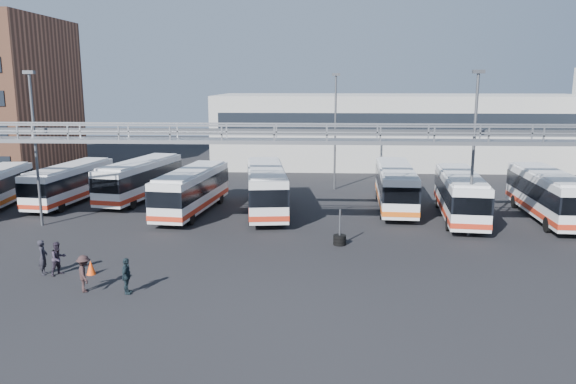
{
  "coord_description": "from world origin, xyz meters",
  "views": [
    {
      "loc": [
        2.5,
        -27.65,
        9.56
      ],
      "look_at": [
        0.69,
        6.0,
        2.87
      ],
      "focal_mm": 35.0,
      "sensor_mm": 36.0,
      "label": 1
    }
  ],
  "objects_px": {
    "bus_7": "(460,194)",
    "tire_stack": "(340,239)",
    "bus_8": "(548,194)",
    "pedestrian_b": "(58,258)",
    "pedestrian_a": "(43,257)",
    "bus_1": "(70,182)",
    "light_pole_back": "(335,125)",
    "bus_2": "(140,178)",
    "bus_4": "(266,187)",
    "light_pole_mid": "(474,145)",
    "bus_3": "(192,189)",
    "cone_right": "(91,267)",
    "pedestrian_c": "(84,274)",
    "light_pole_left": "(35,141)",
    "bus_6": "(395,185)",
    "pedestrian_d": "(126,276)"
  },
  "relations": [
    {
      "from": "bus_7",
      "to": "tire_stack",
      "type": "height_order",
      "value": "bus_7"
    },
    {
      "from": "bus_8",
      "to": "pedestrian_b",
      "type": "distance_m",
      "value": 31.76
    },
    {
      "from": "pedestrian_a",
      "to": "bus_1",
      "type": "bearing_deg",
      "value": 4.56
    },
    {
      "from": "light_pole_back",
      "to": "bus_7",
      "type": "height_order",
      "value": "light_pole_back"
    },
    {
      "from": "bus_2",
      "to": "bus_1",
      "type": "bearing_deg",
      "value": -151.5
    },
    {
      "from": "bus_2",
      "to": "pedestrian_a",
      "type": "distance_m",
      "value": 18.12
    },
    {
      "from": "bus_4",
      "to": "pedestrian_a",
      "type": "bearing_deg",
      "value": -132.28
    },
    {
      "from": "light_pole_mid",
      "to": "bus_8",
      "type": "height_order",
      "value": "light_pole_mid"
    },
    {
      "from": "bus_3",
      "to": "tire_stack",
      "type": "height_order",
      "value": "bus_3"
    },
    {
      "from": "light_pole_mid",
      "to": "bus_4",
      "type": "height_order",
      "value": "light_pole_mid"
    },
    {
      "from": "bus_3",
      "to": "cone_right",
      "type": "height_order",
      "value": "bus_3"
    },
    {
      "from": "light_pole_mid",
      "to": "pedestrian_c",
      "type": "height_order",
      "value": "light_pole_mid"
    },
    {
      "from": "light_pole_left",
      "to": "bus_6",
      "type": "bearing_deg",
      "value": 14.56
    },
    {
      "from": "bus_4",
      "to": "pedestrian_d",
      "type": "height_order",
      "value": "bus_4"
    },
    {
      "from": "bus_8",
      "to": "pedestrian_d",
      "type": "distance_m",
      "value": 29.08
    },
    {
      "from": "bus_2",
      "to": "pedestrian_d",
      "type": "bearing_deg",
      "value": -63.34
    },
    {
      "from": "light_pole_back",
      "to": "pedestrian_d",
      "type": "xyz_separation_m",
      "value": [
        -10.15,
        -25.82,
        -4.88
      ]
    },
    {
      "from": "bus_3",
      "to": "bus_7",
      "type": "xyz_separation_m",
      "value": [
        19.15,
        -0.81,
        0.02
      ]
    },
    {
      "from": "pedestrian_a",
      "to": "tire_stack",
      "type": "bearing_deg",
      "value": -83.41
    },
    {
      "from": "bus_1",
      "to": "bus_8",
      "type": "bearing_deg",
      "value": 1.02
    },
    {
      "from": "bus_7",
      "to": "pedestrian_b",
      "type": "bearing_deg",
      "value": -144.55
    },
    {
      "from": "light_pole_mid",
      "to": "bus_7",
      "type": "height_order",
      "value": "light_pole_mid"
    },
    {
      "from": "bus_2",
      "to": "bus_3",
      "type": "distance_m",
      "value": 6.87
    },
    {
      "from": "bus_3",
      "to": "bus_2",
      "type": "bearing_deg",
      "value": 146.72
    },
    {
      "from": "light_pole_back",
      "to": "pedestrian_c",
      "type": "xyz_separation_m",
      "value": [
        -12.18,
        -25.66,
        -4.86
      ]
    },
    {
      "from": "bus_2",
      "to": "bus_8",
      "type": "height_order",
      "value": "bus_8"
    },
    {
      "from": "light_pole_left",
      "to": "bus_4",
      "type": "xyz_separation_m",
      "value": [
        14.71,
        4.69,
        -3.82
      ]
    },
    {
      "from": "pedestrian_a",
      "to": "bus_6",
      "type": "bearing_deg",
      "value": -66.15
    },
    {
      "from": "light_pole_mid",
      "to": "bus_1",
      "type": "relative_size",
      "value": 0.99
    },
    {
      "from": "bus_6",
      "to": "cone_right",
      "type": "height_order",
      "value": "bus_6"
    },
    {
      "from": "light_pole_left",
      "to": "tire_stack",
      "type": "bearing_deg",
      "value": -10.01
    },
    {
      "from": "bus_3",
      "to": "pedestrian_c",
      "type": "xyz_separation_m",
      "value": [
        -1.49,
        -15.83,
        -0.92
      ]
    },
    {
      "from": "light_pole_back",
      "to": "bus_8",
      "type": "relative_size",
      "value": 0.91
    },
    {
      "from": "light_pole_left",
      "to": "bus_2",
      "type": "relative_size",
      "value": 0.93
    },
    {
      "from": "light_pole_left",
      "to": "bus_4",
      "type": "distance_m",
      "value": 15.9
    },
    {
      "from": "light_pole_left",
      "to": "bus_6",
      "type": "xyz_separation_m",
      "value": [
        24.37,
        6.33,
        -3.89
      ]
    },
    {
      "from": "pedestrian_a",
      "to": "pedestrian_b",
      "type": "xyz_separation_m",
      "value": [
        0.79,
        -0.02,
        -0.04
      ]
    },
    {
      "from": "bus_2",
      "to": "bus_3",
      "type": "xyz_separation_m",
      "value": [
        5.24,
        -4.44,
        -0.0
      ]
    },
    {
      "from": "light_pole_left",
      "to": "light_pole_mid",
      "type": "bearing_deg",
      "value": -2.05
    },
    {
      "from": "bus_2",
      "to": "bus_7",
      "type": "xyz_separation_m",
      "value": [
        24.4,
        -5.25,
        0.02
      ]
    },
    {
      "from": "bus_4",
      "to": "bus_3",
      "type": "bearing_deg",
      "value": 178.27
    },
    {
      "from": "light_pole_left",
      "to": "bus_8",
      "type": "xyz_separation_m",
      "value": [
        34.55,
        3.51,
        -3.87
      ]
    },
    {
      "from": "light_pole_back",
      "to": "bus_3",
      "type": "distance_m",
      "value": 15.05
    },
    {
      "from": "bus_7",
      "to": "bus_8",
      "type": "distance_m",
      "value": 6.08
    },
    {
      "from": "bus_4",
      "to": "bus_6",
      "type": "relative_size",
      "value": 1.05
    },
    {
      "from": "light_pole_left",
      "to": "bus_8",
      "type": "relative_size",
      "value": 0.91
    },
    {
      "from": "light_pole_mid",
      "to": "pedestrian_a",
      "type": "relative_size",
      "value": 5.7
    },
    {
      "from": "bus_3",
      "to": "bus_4",
      "type": "xyz_separation_m",
      "value": [
        5.4,
        0.53,
        0.12
      ]
    },
    {
      "from": "bus_3",
      "to": "bus_1",
      "type": "bearing_deg",
      "value": 171.85
    },
    {
      "from": "bus_4",
      "to": "cone_right",
      "type": "xyz_separation_m",
      "value": [
        -7.54,
        -14.05,
        -1.54
      ]
    }
  ]
}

